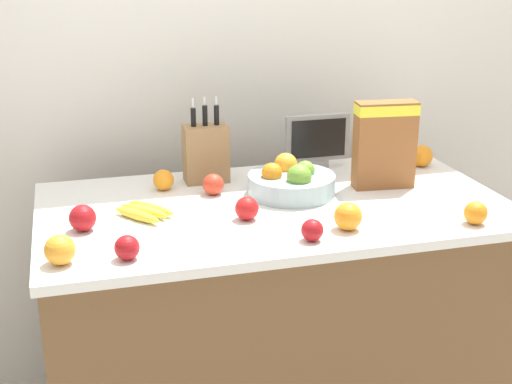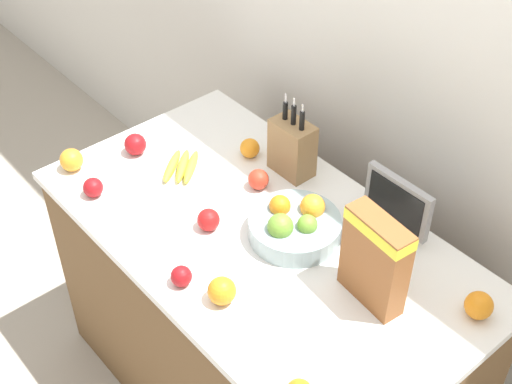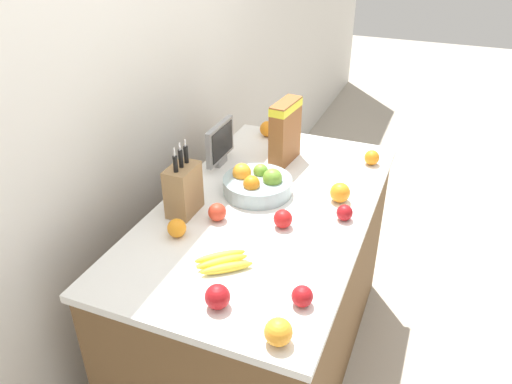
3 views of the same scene
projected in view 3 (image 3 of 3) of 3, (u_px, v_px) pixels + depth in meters
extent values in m
plane|color=#B2A899|center=(264.00, 357.00, 2.51)|extent=(14.00, 14.00, 0.00)
cube|color=silver|center=(124.00, 92.00, 2.05)|extent=(9.00, 0.06, 2.60)
cube|color=brown|center=(265.00, 291.00, 2.29)|extent=(1.48, 0.80, 0.87)
cube|color=white|center=(266.00, 208.00, 2.06)|extent=(1.51, 0.83, 0.03)
cube|color=#937047|center=(183.00, 190.00, 1.96)|extent=(0.15, 0.10, 0.20)
cylinder|color=black|center=(175.00, 164.00, 1.86)|extent=(0.02, 0.02, 0.06)
cube|color=silver|center=(174.00, 152.00, 1.83)|extent=(0.01, 0.00, 0.03)
cylinder|color=black|center=(181.00, 159.00, 1.89)|extent=(0.02, 0.02, 0.07)
cube|color=silver|center=(180.00, 147.00, 1.86)|extent=(0.01, 0.00, 0.03)
cylinder|color=black|center=(186.00, 155.00, 1.92)|extent=(0.02, 0.02, 0.07)
cube|color=silver|center=(185.00, 143.00, 1.90)|extent=(0.01, 0.00, 0.03)
cube|color=gray|center=(221.00, 161.00, 2.36)|extent=(0.09, 0.03, 0.03)
cube|color=gray|center=(220.00, 142.00, 2.31)|extent=(0.25, 0.02, 0.17)
cube|color=black|center=(223.00, 142.00, 2.31)|extent=(0.21, 0.00, 0.14)
cube|color=brown|center=(285.00, 132.00, 2.32)|extent=(0.21, 0.09, 0.30)
cube|color=yellow|center=(286.00, 107.00, 2.26)|extent=(0.22, 0.10, 0.04)
cylinder|color=#99B2B7|center=(257.00, 186.00, 2.12)|extent=(0.29, 0.29, 0.07)
sphere|color=#6B9E33|center=(261.00, 171.00, 2.14)|extent=(0.06, 0.06, 0.06)
sphere|color=orange|center=(242.00, 172.00, 2.12)|extent=(0.08, 0.08, 0.08)
sphere|color=orange|center=(251.00, 184.00, 2.04)|extent=(0.07, 0.07, 0.07)
sphere|color=#6B9E33|center=(272.00, 178.00, 2.08)|extent=(0.08, 0.08, 0.08)
ellipsoid|color=yellow|center=(227.00, 268.00, 1.68)|extent=(0.14, 0.16, 0.03)
ellipsoid|color=yellow|center=(223.00, 262.00, 1.70)|extent=(0.15, 0.16, 0.03)
ellipsoid|color=yellow|center=(220.00, 256.00, 1.73)|extent=(0.14, 0.16, 0.03)
sphere|color=red|center=(283.00, 219.00, 1.90)|extent=(0.07, 0.07, 0.07)
sphere|color=#A31419|center=(302.00, 296.00, 1.53)|extent=(0.07, 0.07, 0.07)
sphere|color=red|center=(217.00, 212.00, 1.94)|extent=(0.07, 0.07, 0.07)
sphere|color=#A31419|center=(345.00, 213.00, 1.94)|extent=(0.06, 0.06, 0.06)
sphere|color=#A31419|center=(217.00, 297.00, 1.52)|extent=(0.08, 0.08, 0.08)
sphere|color=orange|center=(267.00, 129.00, 2.63)|extent=(0.08, 0.08, 0.08)
sphere|color=orange|center=(340.00, 193.00, 2.06)|extent=(0.08, 0.08, 0.08)
sphere|color=orange|center=(278.00, 332.00, 1.39)|extent=(0.08, 0.08, 0.08)
sphere|color=orange|center=(177.00, 228.00, 1.85)|extent=(0.07, 0.07, 0.07)
sphere|color=orange|center=(372.00, 158.00, 2.35)|extent=(0.07, 0.07, 0.07)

